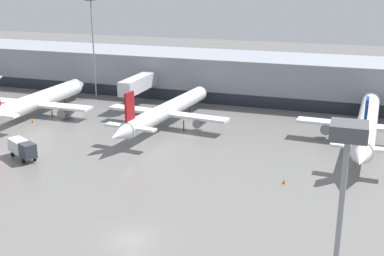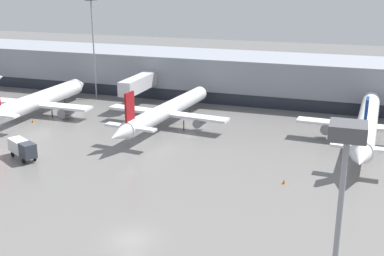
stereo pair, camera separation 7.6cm
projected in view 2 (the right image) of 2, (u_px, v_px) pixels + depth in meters
name	position (u px, v px, depth m)	size (l,w,h in m)	color
ground_plane	(131.00, 239.00, 47.22)	(320.00, 320.00, 0.00)	slate
terminal_building	(258.00, 78.00, 101.86)	(160.00, 28.86, 9.00)	gray
parked_jet_0	(367.00, 123.00, 73.87)	(21.30, 38.21, 10.19)	white
parked_jet_2	(167.00, 111.00, 82.49)	(22.41, 34.14, 8.55)	silver
parked_jet_4	(37.00, 101.00, 89.73)	(22.06, 33.59, 10.11)	white
service_truck_0	(22.00, 148.00, 68.01)	(6.02, 4.38, 2.71)	silver
traffic_cone_2	(33.00, 121.00, 85.55)	(0.45, 0.45, 0.67)	orange
traffic_cone_4	(284.00, 182.00, 59.98)	(0.43, 0.43, 0.59)	orange
apron_light_mast_1	(92.00, 20.00, 98.66)	(1.80, 1.80, 21.07)	gray
apron_light_mast_3	(342.00, 192.00, 24.47)	(1.80, 1.80, 17.76)	gray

